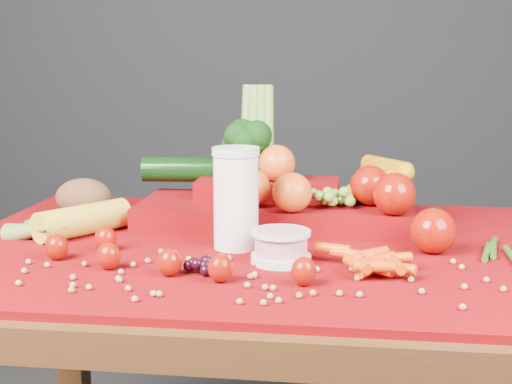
# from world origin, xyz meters

# --- Properties ---
(table) EXTENTS (1.10, 0.80, 0.75)m
(table) POSITION_xyz_m (0.00, 0.00, 0.66)
(table) COLOR #331F0B
(table) RESTS_ON ground
(red_cloth) EXTENTS (1.05, 0.75, 0.01)m
(red_cloth) POSITION_xyz_m (0.00, 0.00, 0.76)
(red_cloth) COLOR #770304
(red_cloth) RESTS_ON table
(milk_glass) EXTENTS (0.08, 0.08, 0.17)m
(milk_glass) POSITION_xyz_m (-0.03, -0.03, 0.85)
(milk_glass) COLOR white
(milk_glass) RESTS_ON red_cloth
(yogurt_bowl) EXTENTS (0.10, 0.10, 0.05)m
(yogurt_bowl) POSITION_xyz_m (0.06, -0.11, 0.79)
(yogurt_bowl) COLOR silver
(yogurt_bowl) RESTS_ON red_cloth
(strawberry_scatter) EXTENTS (0.44, 0.18, 0.05)m
(strawberry_scatter) POSITION_xyz_m (-0.13, -0.17, 0.79)
(strawberry_scatter) COLOR maroon
(strawberry_scatter) RESTS_ON red_cloth
(dark_grape_cluster) EXTENTS (0.06, 0.05, 0.03)m
(dark_grape_cluster) POSITION_xyz_m (-0.05, -0.18, 0.78)
(dark_grape_cluster) COLOR black
(dark_grape_cluster) RESTS_ON red_cloth
(soybean_scatter) EXTENTS (0.84, 0.24, 0.01)m
(soybean_scatter) POSITION_xyz_m (0.00, -0.20, 0.77)
(soybean_scatter) COLOR #B1864C
(soybean_scatter) RESTS_ON red_cloth
(corn_ear) EXTENTS (0.26, 0.27, 0.06)m
(corn_ear) POSITION_xyz_m (-0.36, -0.01, 0.78)
(corn_ear) COLOR gold
(corn_ear) RESTS_ON red_cloth
(potato) EXTENTS (0.12, 0.08, 0.08)m
(potato) POSITION_xyz_m (-0.37, 0.17, 0.80)
(potato) COLOR brown
(potato) RESTS_ON red_cloth
(baby_carrot_pile) EXTENTS (0.17, 0.17, 0.03)m
(baby_carrot_pile) POSITION_xyz_m (0.19, -0.14, 0.78)
(baby_carrot_pile) COLOR #CF3C07
(baby_carrot_pile) RESTS_ON red_cloth
(green_bean_pile) EXTENTS (0.14, 0.12, 0.01)m
(green_bean_pile) POSITION_xyz_m (0.40, -0.01, 0.77)
(green_bean_pile) COLOR #295C15
(green_bean_pile) RESTS_ON red_cloth
(produce_mound) EXTENTS (0.60, 0.36, 0.27)m
(produce_mound) POSITION_xyz_m (0.04, 0.16, 0.82)
(produce_mound) COLOR #770304
(produce_mound) RESTS_ON red_cloth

